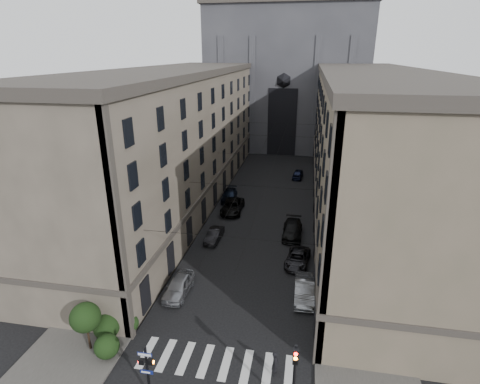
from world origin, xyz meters
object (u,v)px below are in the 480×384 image
Objects in this scene: traffic_light_right at (295,372)px; car_left_midnear at (214,235)px; car_right_midnear at (297,258)px; car_right_far at (298,174)px; car_left_far at (229,196)px; car_left_midfar at (232,206)px; gothic_tower at (288,67)px; car_right_midfar at (292,230)px; car_left_near at (179,286)px; car_right_near at (304,290)px; pedestrian_signal_left at (147,368)px; pedestrian at (275,364)px.

traffic_light_right reaches higher than car_left_midnear.
car_right_midnear is 28.86m from car_right_far.
traffic_light_right reaches higher than car_left_far.
car_left_midfar is 15.45m from car_right_midnear.
gothic_tower reaches higher than car_right_midfar.
traffic_light_right is at bearing -86.67° from car_right_midfar.
car_left_near is at bearing -138.78° from car_right_midnear.
car_left_midnear is 14.11m from car_right_near.
car_right_near is (10.27, -17.93, 0.01)m from car_left_midfar.
car_right_midfar is (7.90, 24.40, -1.51)m from pedestrian_signal_left.
pedestrian_signal_left is at bearing -108.98° from car_right_midnear.
car_right_midnear is (10.51, 7.17, -0.14)m from car_left_near.
traffic_light_right is at bearing -61.22° from car_left_midnear.
pedestrian_signal_left is 30.29m from car_left_midfar.
traffic_light_right is 17.79m from car_right_midnear.
car_right_midfar is (9.00, 2.86, 0.13)m from car_left_midnear.
pedestrian_signal_left is at bearing -107.51° from car_right_midfar.
car_left_midnear is 2.17× the size of pedestrian.
car_left_midnear is (-1.10, 21.54, -1.64)m from pedestrian_signal_left.
pedestrian reaches higher than car_right_near.
car_left_midnear is 12.94m from car_left_far.
gothic_tower is 11.15× the size of traffic_light_right.
car_right_far is at bearing 91.69° from car_right_near.
pedestrian is (-0.10, -21.21, 0.14)m from car_right_midfar.
car_left_midnear is 0.85× the size of car_right_midnear.
gothic_tower is at bearing 95.53° from car_right_midfar.
pedestrian reaches higher than car_right_midfar.
car_right_midnear is at bearing 91.17° from traffic_light_right.
car_right_midfar is (-1.68, 12.09, -0.02)m from car_right_near.
car_right_midfar is 22.46m from car_right_far.
gothic_tower reaches higher than car_left_midnear.
car_left_far is at bearing 91.66° from car_left_near.
car_left_far is 32.75m from pedestrian.
car_left_midfar is 1.17× the size of car_right_near.
car_left_midnear is 8.72m from car_left_midfar.
gothic_tower reaches higher than traffic_light_right.
pedestrian is at bearing -73.59° from car_left_midfar.
car_left_midfar reaches higher than car_left_midnear.
car_left_far is at bearing 18.25° from pedestrian.
car_right_midfar is 2.93× the size of pedestrian.
car_left_near is 11.43m from car_right_near.
car_right_midnear is (-0.36, 17.60, -2.61)m from traffic_light_right.
pedestrian_signal_left is 0.97× the size of car_right_far.
gothic_tower is 58.26m from car_right_midnear.
car_left_midfar is at bearing -95.55° from gothic_tower.
car_right_near reaches higher than car_right_midnear.
gothic_tower is at bearing 86.26° from car_left_near.
car_right_midfar is 1.35× the size of car_right_far.
car_left_midnear is at bearing -95.08° from gothic_tower.
car_right_midfar reaches higher than car_left_far.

